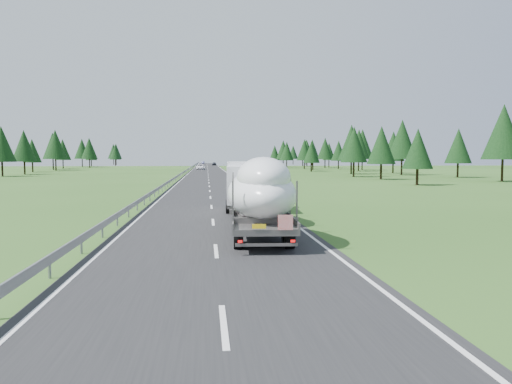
{
  "coord_description": "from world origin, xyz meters",
  "views": [
    {
      "loc": [
        -0.37,
        -20.03,
        3.81
      ],
      "look_at": [
        2.29,
        6.61,
        1.94
      ],
      "focal_mm": 35.0,
      "sensor_mm": 36.0,
      "label": 1
    }
  ],
  "objects": [
    {
      "name": "tree_line_left",
      "position": [
        -44.4,
        94.78,
        6.95
      ],
      "size": [
        14.58,
        273.69,
        12.64
      ],
      "color": "black",
      "rests_on": "ground"
    },
    {
      "name": "distant_car_dark",
      "position": [
        3.26,
        211.31,
        0.77
      ],
      "size": [
        2.13,
        4.62,
        1.53
      ],
      "primitive_type": "imported",
      "rotation": [
        0.0,
        0.0,
        -0.07
      ],
      "color": "black",
      "rests_on": "ground"
    },
    {
      "name": "distant_car_blue",
      "position": [
        -2.25,
        270.4,
        0.7
      ],
      "size": [
        1.79,
        4.37,
        1.41
      ],
      "primitive_type": "imported",
      "rotation": [
        0.0,
        0.0,
        -0.07
      ],
      "color": "#191D46",
      "rests_on": "ground"
    },
    {
      "name": "ground",
      "position": [
        0.0,
        0.0,
        0.0
      ],
      "size": [
        400.0,
        400.0,
        0.0
      ],
      "primitive_type": "plane",
      "color": "#294E1A",
      "rests_on": "ground"
    },
    {
      "name": "marker_posts",
      "position": [
        6.5,
        155.0,
        0.54
      ],
      "size": [
        0.13,
        350.08,
        1.0
      ],
      "color": "silver",
      "rests_on": "ground"
    },
    {
      "name": "tree_line_right",
      "position": [
        39.43,
        98.13,
        6.82
      ],
      "size": [
        27.55,
        273.79,
        12.63
      ],
      "color": "black",
      "rests_on": "ground"
    },
    {
      "name": "distant_van",
      "position": [
        -2.08,
        132.93,
        0.81
      ],
      "size": [
        2.69,
        5.81,
        1.61
      ],
      "primitive_type": "imported",
      "rotation": [
        0.0,
        0.0,
        0.0
      ],
      "color": "white",
      "rests_on": "ground"
    },
    {
      "name": "highway_sign",
      "position": [
        7.2,
        80.0,
        1.81
      ],
      "size": [
        0.08,
        0.9,
        2.6
      ],
      "color": "slate",
      "rests_on": "ground"
    },
    {
      "name": "guardrail",
      "position": [
        -5.3,
        99.94,
        0.6
      ],
      "size": [
        0.1,
        400.0,
        0.76
      ],
      "color": "slate",
      "rests_on": "ground"
    },
    {
      "name": "boat_truck",
      "position": [
        2.29,
        7.21,
        2.06
      ],
      "size": [
        3.43,
        18.85,
        3.83
      ],
      "color": "white",
      "rests_on": "ground"
    },
    {
      "name": "road_surface",
      "position": [
        0.0,
        100.0,
        0.01
      ],
      "size": [
        10.0,
        400.0,
        0.02
      ],
      "primitive_type": "cube",
      "color": "black",
      "rests_on": "ground"
    }
  ]
}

